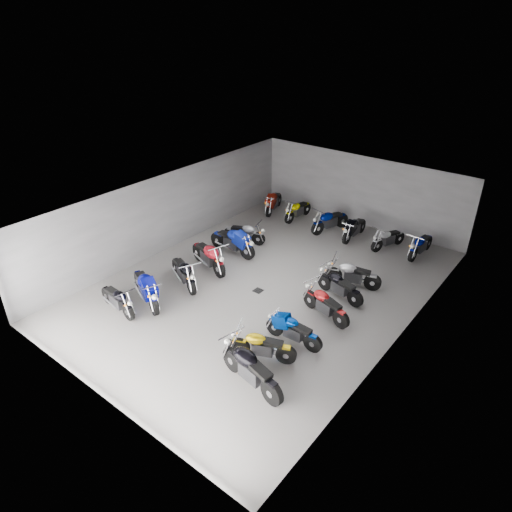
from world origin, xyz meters
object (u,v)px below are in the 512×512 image
(motorcycle_left_e, at_px, (233,241))
(motorcycle_left_c, at_px, (184,272))
(motorcycle_left_f, at_px, (245,233))
(motorcycle_right_d, at_px, (325,304))
(motorcycle_right_f, at_px, (352,274))
(motorcycle_back_b, at_px, (298,210))
(motorcycle_back_f, at_px, (421,245))
(drain_grate, at_px, (258,291))
(motorcycle_left_a, at_px, (118,299))
(motorcycle_left_b, at_px, (146,288))
(motorcycle_right_c, at_px, (293,330))
(motorcycle_right_e, at_px, (339,286))
(motorcycle_back_a, at_px, (273,202))
(motorcycle_left_d, at_px, (209,256))
(motorcycle_right_b, at_px, (262,346))
(motorcycle_back_c, at_px, (330,221))
(motorcycle_right_a, at_px, (251,369))
(motorcycle_back_e, at_px, (388,238))
(motorcycle_back_d, at_px, (354,228))

(motorcycle_left_e, bearing_deg, motorcycle_left_c, 4.59)
(motorcycle_left_f, distance_m, motorcycle_right_d, 6.00)
(motorcycle_left_f, bearing_deg, motorcycle_right_d, 48.74)
(motorcycle_right_f, height_order, motorcycle_back_b, motorcycle_right_f)
(motorcycle_right_f, relative_size, motorcycle_back_b, 1.00)
(motorcycle_left_e, xyz_separation_m, motorcycle_back_f, (6.07, 4.57, -0.07))
(drain_grate, distance_m, motorcycle_left_a, 4.83)
(motorcycle_left_a, xyz_separation_m, motorcycle_left_b, (0.32, 0.94, 0.11))
(motorcycle_right_c, bearing_deg, motorcycle_right_e, -0.66)
(motorcycle_left_c, distance_m, motorcycle_back_a, 7.62)
(motorcycle_right_d, bearing_deg, motorcycle_back_f, 6.40)
(motorcycle_left_f, bearing_deg, motorcycle_back_f, 102.45)
(motorcycle_left_f, height_order, motorcycle_back_f, motorcycle_back_f)
(motorcycle_back_a, bearing_deg, drain_grate, 103.64)
(motorcycle_left_d, relative_size, motorcycle_right_d, 1.15)
(motorcycle_left_a, relative_size, motorcycle_right_d, 0.99)
(motorcycle_back_a, bearing_deg, motorcycle_right_c, 111.21)
(drain_grate, xyz_separation_m, motorcycle_right_b, (2.30, -2.76, 0.46))
(motorcycle_left_f, bearing_deg, motorcycle_back_c, 128.62)
(motorcycle_back_c, bearing_deg, motorcycle_back_f, -159.77)
(motorcycle_right_c, bearing_deg, drain_grate, 55.13)
(motorcycle_right_c, bearing_deg, motorcycle_back_a, 36.76)
(motorcycle_back_b, bearing_deg, motorcycle_left_e, 89.80)
(motorcycle_right_a, xyz_separation_m, motorcycle_right_e, (-0.25, 5.19, -0.08))
(motorcycle_left_b, distance_m, motorcycle_right_c, 5.30)
(motorcycle_right_f, distance_m, motorcycle_back_a, 7.36)
(motorcycle_right_f, bearing_deg, motorcycle_right_c, 163.98)
(motorcycle_left_a, bearing_deg, motorcycle_left_f, -173.31)
(motorcycle_left_a, xyz_separation_m, motorcycle_back_e, (5.08, 9.81, -0.02))
(motorcycle_left_f, xyz_separation_m, motorcycle_back_b, (0.40, 3.46, 0.01))
(drain_grate, bearing_deg, motorcycle_right_f, 43.79)
(motorcycle_right_c, distance_m, motorcycle_back_f, 7.82)
(motorcycle_right_e, height_order, motorcycle_back_b, motorcycle_right_e)
(motorcycle_right_a, xyz_separation_m, motorcycle_back_d, (-2.04, 9.68, -0.07))
(motorcycle_right_d, xyz_separation_m, motorcycle_back_b, (-5.06, 5.96, -0.01))
(motorcycle_back_d, bearing_deg, motorcycle_left_c, 65.95)
(motorcycle_left_e, relative_size, motorcycle_back_e, 1.28)
(motorcycle_left_a, bearing_deg, motorcycle_left_b, 168.59)
(motorcycle_left_f, relative_size, motorcycle_back_f, 0.93)
(motorcycle_right_d, height_order, motorcycle_back_d, motorcycle_back_d)
(motorcycle_right_e, relative_size, motorcycle_back_d, 0.97)
(drain_grate, relative_size, motorcycle_left_a, 0.16)
(motorcycle_right_f, height_order, motorcycle_back_a, motorcycle_back_a)
(motorcycle_right_a, xyz_separation_m, motorcycle_back_b, (-5.11, 9.87, -0.09))
(motorcycle_right_f, xyz_separation_m, motorcycle_back_d, (-1.80, 3.55, -0.00))
(motorcycle_left_d, xyz_separation_m, motorcycle_left_e, (-0.09, 1.52, -0.01))
(motorcycle_back_a, bearing_deg, motorcycle_right_b, 106.15)
(motorcycle_back_b, height_order, motorcycle_back_e, motorcycle_back_b)
(motorcycle_left_a, height_order, motorcycle_left_d, motorcycle_left_d)
(motorcycle_back_e, bearing_deg, motorcycle_right_e, 112.28)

